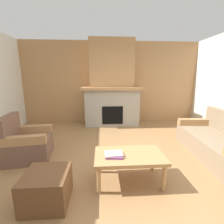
% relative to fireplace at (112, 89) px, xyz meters
% --- Properties ---
extents(ground, '(9.00, 9.00, 0.00)m').
position_rel_fireplace_xyz_m(ground, '(0.00, -2.62, -1.16)').
color(ground, olive).
extents(wall_back_wood_panel, '(6.00, 0.12, 2.70)m').
position_rel_fireplace_xyz_m(wall_back_wood_panel, '(0.00, 0.38, 0.19)').
color(wall_back_wood_panel, '#A87A4C').
rests_on(wall_back_wood_panel, ground).
extents(fireplace, '(1.90, 0.82, 2.70)m').
position_rel_fireplace_xyz_m(fireplace, '(0.00, 0.00, 0.00)').
color(fireplace, gray).
rests_on(fireplace, ground).
extents(couch, '(0.97, 1.86, 0.85)m').
position_rel_fireplace_xyz_m(couch, '(1.94, -2.43, -0.88)').
color(couch, '#847056').
rests_on(couch, ground).
extents(armchair, '(0.86, 0.86, 0.85)m').
position_rel_fireplace_xyz_m(armchair, '(-1.77, -2.22, -0.87)').
color(armchair, brown).
rests_on(armchair, ground).
extents(coffee_table, '(1.00, 0.60, 0.43)m').
position_rel_fireplace_xyz_m(coffee_table, '(0.06, -3.04, -0.79)').
color(coffee_table, '#A87A4C').
rests_on(coffee_table, ground).
extents(ottoman, '(0.52, 0.52, 0.40)m').
position_rel_fireplace_xyz_m(ottoman, '(-1.01, -3.40, -0.96)').
color(ottoman, brown).
rests_on(ottoman, ground).
extents(book_stack_near_edge, '(0.27, 0.22, 0.05)m').
position_rel_fireplace_xyz_m(book_stack_near_edge, '(-0.16, -3.09, -0.71)').
color(book_stack_near_edge, '#7A3D84').
rests_on(book_stack_near_edge, coffee_table).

